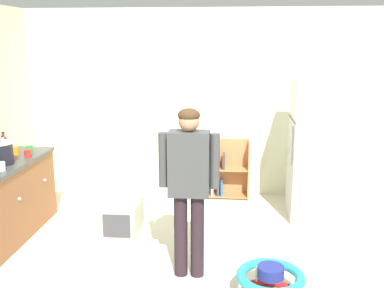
{
  "coord_description": "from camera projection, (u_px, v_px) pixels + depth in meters",
  "views": [
    {
      "loc": [
        0.42,
        -4.11,
        2.25
      ],
      "look_at": [
        -0.02,
        0.64,
        1.14
      ],
      "focal_mm": 41.59,
      "sensor_mm": 36.0,
      "label": 1
    }
  ],
  "objects": [
    {
      "name": "red_cup",
      "position": [
        28.0,
        154.0,
        5.23
      ],
      "size": [
        0.08,
        0.08,
        0.09
      ],
      "primitive_type": "cylinder",
      "color": "red",
      "rests_on": "kitchen_counter"
    },
    {
      "name": "ground_plane",
      "position": [
        188.0,
        267.0,
        4.53
      ],
      "size": [
        12.0,
        12.0,
        0.0
      ],
      "primitive_type": "plane",
      "color": "beige",
      "rests_on": "ground"
    },
    {
      "name": "bookshelf",
      "position": [
        218.0,
        172.0,
        6.5
      ],
      "size": [
        0.8,
        0.28,
        0.85
      ],
      "color": "#B97745",
      "rests_on": "ground"
    },
    {
      "name": "white_cup",
      "position": [
        1.0,
        166.0,
        4.7
      ],
      "size": [
        0.08,
        0.08,
        0.09
      ],
      "primitive_type": "cylinder",
      "color": "white",
      "rests_on": "kitchen_counter"
    },
    {
      "name": "green_cup",
      "position": [
        29.0,
        149.0,
        5.44
      ],
      "size": [
        0.08,
        0.08,
        0.09
      ],
      "primitive_type": "cylinder",
      "color": "green",
      "rests_on": "kitchen_counter"
    },
    {
      "name": "orange_cup",
      "position": [
        16.0,
        151.0,
        5.37
      ],
      "size": [
        0.08,
        0.08,
        0.09
      ],
      "primitive_type": "cylinder",
      "color": "orange",
      "rests_on": "kitchen_counter"
    },
    {
      "name": "standing_person",
      "position": [
        189.0,
        179.0,
        4.15
      ],
      "size": [
        0.57,
        0.22,
        1.65
      ],
      "color": "#2B1E25",
      "rests_on": "ground"
    },
    {
      "name": "baby_walker",
      "position": [
        270.0,
        283.0,
        3.92
      ],
      "size": [
        0.6,
        0.6,
        0.32
      ],
      "color": "red",
      "rests_on": "ground"
    },
    {
      "name": "back_wall",
      "position": [
        204.0,
        104.0,
        6.48
      ],
      "size": [
        5.2,
        0.06,
        2.7
      ],
      "primitive_type": "cube",
      "color": "beige",
      "rests_on": "ground"
    },
    {
      "name": "refrigerator",
      "position": [
        319.0,
        150.0,
        5.64
      ],
      "size": [
        0.73,
        0.68,
        1.78
      ],
      "color": "#B7BABF",
      "rests_on": "ground"
    },
    {
      "name": "pet_carrier",
      "position": [
        122.0,
        217.0,
        5.34
      ],
      "size": [
        0.42,
        0.55,
        0.36
      ],
      "color": "beige",
      "rests_on": "ground"
    },
    {
      "name": "ketchup_bottle",
      "position": [
        4.0,
        144.0,
        5.52
      ],
      "size": [
        0.07,
        0.07,
        0.25
      ],
      "color": "red",
      "rests_on": "kitchen_counter"
    },
    {
      "name": "clear_bottle",
      "position": [
        4.0,
        148.0,
        5.31
      ],
      "size": [
        0.07,
        0.07,
        0.25
      ],
      "color": "silver",
      "rests_on": "kitchen_counter"
    },
    {
      "name": "crock_pot",
      "position": [
        0.0,
        153.0,
        4.94
      ],
      "size": [
        0.28,
        0.28,
        0.28
      ],
      "color": "black",
      "rests_on": "kitchen_counter"
    }
  ]
}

